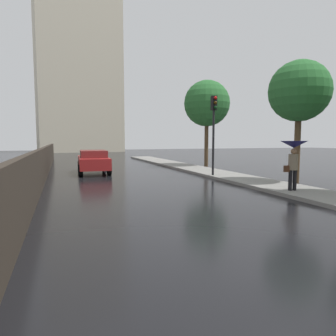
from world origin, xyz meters
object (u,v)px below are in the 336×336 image
street_tree_mid (299,92)px  pedestrian_with_umbrella_near (293,152)px  car_red_near_kerb (93,161)px  street_tree_near (207,104)px  traffic_light (214,120)px

street_tree_mid → pedestrian_with_umbrella_near: bearing=-135.0°
car_red_near_kerb → street_tree_near: 9.56m
pedestrian_with_umbrella_near → street_tree_near: bearing=90.1°
pedestrian_with_umbrella_near → street_tree_mid: (2.05, 2.05, 2.59)m
car_red_near_kerb → pedestrian_with_umbrella_near: bearing=124.9°
traffic_light → street_tree_near: (2.65, 6.10, 1.66)m
car_red_near_kerb → street_tree_near: bearing=-166.5°
pedestrian_with_umbrella_near → traffic_light: (-0.46, 5.41, 1.46)m
street_tree_near → traffic_light: bearing=-113.5°
street_tree_near → street_tree_mid: street_tree_near is taller
traffic_light → street_tree_mid: street_tree_mid is taller
street_tree_mid → car_red_near_kerb: bearing=137.4°
pedestrian_with_umbrella_near → car_red_near_kerb: bearing=133.9°
traffic_light → street_tree_near: bearing=66.5°
street_tree_near → street_tree_mid: bearing=-90.9°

